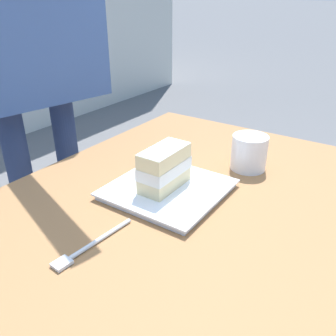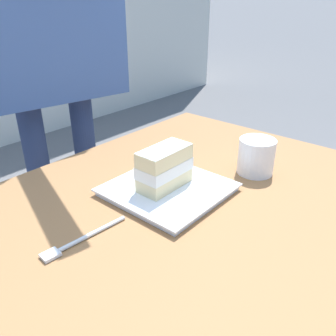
{
  "view_description": "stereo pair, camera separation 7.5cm",
  "coord_description": "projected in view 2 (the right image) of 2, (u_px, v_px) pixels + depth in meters",
  "views": [
    {
      "loc": [
        0.49,
        0.21,
        1.16
      ],
      "look_at": [
        -0.06,
        -0.17,
        0.83
      ],
      "focal_mm": 37.65,
      "sensor_mm": 36.0,
      "label": 1
    },
    {
      "loc": [
        0.45,
        0.27,
        1.16
      ],
      "look_at": [
        -0.06,
        -0.17,
        0.83
      ],
      "focal_mm": 37.65,
      "sensor_mm": 36.0,
      "label": 2
    }
  ],
  "objects": [
    {
      "name": "coffee_cup",
      "position": [
        256.0,
        156.0,
        0.85
      ],
      "size": [
        0.09,
        0.09,
        0.09
      ],
      "color": "white",
      "rests_on": "patio_table"
    },
    {
      "name": "patio_table",
      "position": [
        212.0,
        284.0,
        0.69
      ],
      "size": [
        1.11,
        0.99,
        0.76
      ],
      "color": "olive",
      "rests_on": "ground"
    },
    {
      "name": "cake_slice",
      "position": [
        164.0,
        168.0,
        0.75
      ],
      "size": [
        0.12,
        0.07,
        0.09
      ],
      "color": "beige",
      "rests_on": "dessert_plate"
    },
    {
      "name": "dessert_plate",
      "position": [
        168.0,
        190.0,
        0.77
      ],
      "size": [
        0.24,
        0.24,
        0.02
      ],
      "color": "white",
      "rests_on": "patio_table"
    },
    {
      "name": "dessert_fork",
      "position": [
        80.0,
        240.0,
        0.62
      ],
      "size": [
        0.17,
        0.03,
        0.01
      ],
      "color": "silver",
      "rests_on": "patio_table"
    },
    {
      "name": "diner_person",
      "position": [
        41.0,
        5.0,
        1.03
      ],
      "size": [
        0.49,
        0.63,
        1.69
      ],
      "color": "navy",
      "rests_on": "ground"
    }
  ]
}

